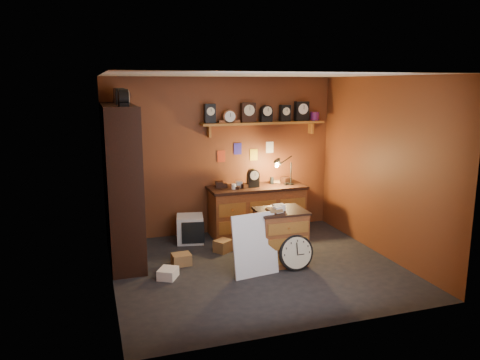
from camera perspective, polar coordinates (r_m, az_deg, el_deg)
name	(u,v)px	position (r m, az deg, el deg)	size (l,w,h in m)	color
floor	(257,268)	(6.82, 2.13, -10.61)	(4.00, 4.00, 0.00)	black
room_shell	(259,147)	(6.49, 2.28, 3.99)	(4.02, 3.62, 2.71)	brown
shelving_unit	(120,177)	(7.04, -14.47, 0.38)	(0.47, 1.60, 2.58)	black
workbench	(257,207)	(8.16, 2.09, -3.34)	(1.69, 0.66, 1.36)	brown
low_cabinet	(281,234)	(6.87, 4.96, -6.62)	(0.71, 0.60, 0.89)	brown
big_round_clock	(296,253)	(6.72, 6.83, -8.79)	(0.51, 0.17, 0.51)	black
white_panel	(255,274)	(6.60, 1.84, -11.41)	(0.66, 0.03, 0.88)	silver
mini_fridge	(190,229)	(7.84, -6.09, -5.95)	(0.50, 0.52, 0.45)	silver
floor_box_a	(181,259)	(6.94, -7.16, -9.57)	(0.27, 0.23, 0.16)	olive
floor_box_b	(168,273)	(6.53, -8.77, -11.18)	(0.23, 0.27, 0.14)	white
floor_box_c	(223,246)	(7.40, -2.10, -8.03)	(0.25, 0.21, 0.19)	olive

